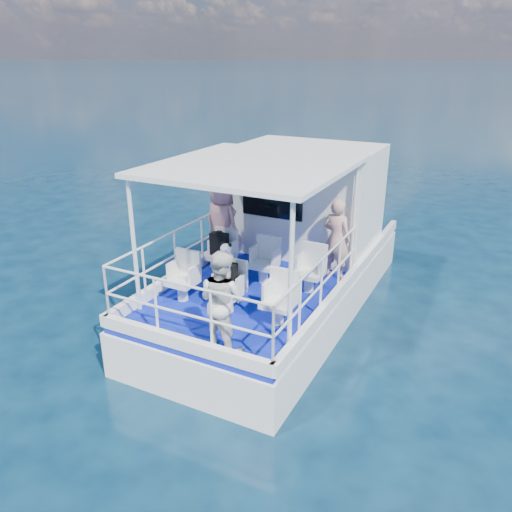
{
  "coord_description": "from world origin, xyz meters",
  "views": [
    {
      "loc": [
        3.73,
        -7.39,
        4.79
      ],
      "look_at": [
        0.15,
        -0.4,
        1.65
      ],
      "focal_mm": 35.0,
      "sensor_mm": 36.0,
      "label": 1
    }
  ],
  "objects": [
    {
      "name": "seat_port_aft",
      "position": [
        -0.9,
        -1.1,
        1.09
      ],
      "size": [
        0.48,
        0.46,
        0.38
      ],
      "primitive_type": "cube",
      "color": "silver",
      "rests_on": "deck"
    },
    {
      "name": "cabin",
      "position": [
        0.0,
        2.3,
        2.0
      ],
      "size": [
        2.85,
        2.0,
        2.2
      ],
      "primitive_type": "cube",
      "color": "white",
      "rests_on": "deck"
    },
    {
      "name": "hull",
      "position": [
        0.0,
        1.0,
        0.0
      ],
      "size": [
        3.0,
        7.0,
        1.6
      ],
      "primitive_type": "cube",
      "color": "white",
      "rests_on": "ground"
    },
    {
      "name": "deck",
      "position": [
        0.0,
        1.0,
        0.85
      ],
      "size": [
        2.9,
        6.9,
        0.1
      ],
      "primitive_type": "cube",
      "color": "#0A168F",
      "rests_on": "hull"
    },
    {
      "name": "passenger_port_fwd",
      "position": [
        -1.15,
        0.66,
        1.75
      ],
      "size": [
        0.72,
        0.59,
        1.69
      ],
      "primitive_type": "imported",
      "rotation": [
        0.0,
        0.0,
        2.91
      ],
      "color": "tan",
      "rests_on": "deck"
    },
    {
      "name": "seat_stbd_fwd",
      "position": [
        0.9,
        0.2,
        1.09
      ],
      "size": [
        0.48,
        0.46,
        0.38
      ],
      "primitive_type": "cube",
      "color": "silver",
      "rests_on": "deck"
    },
    {
      "name": "panda",
      "position": [
        0.01,
        -1.13,
        1.94
      ],
      "size": [
        0.22,
        0.18,
        0.34
      ],
      "primitive_type": null,
      "color": "white",
      "rests_on": "backpack_center"
    },
    {
      "name": "backpack_center",
      "position": [
        0.01,
        -1.15,
        1.53
      ],
      "size": [
        0.33,
        0.18,
        0.49
      ],
      "primitive_type": "cube",
      "color": "black",
      "rests_on": "seat_center_aft"
    },
    {
      "name": "seat_center_aft",
      "position": [
        0.0,
        -1.1,
        1.09
      ],
      "size": [
        0.48,
        0.46,
        0.38
      ],
      "primitive_type": "cube",
      "color": "silver",
      "rests_on": "deck"
    },
    {
      "name": "seat_port_fwd",
      "position": [
        -0.9,
        0.2,
        1.09
      ],
      "size": [
        0.48,
        0.46,
        0.38
      ],
      "primitive_type": "cube",
      "color": "silver",
      "rests_on": "deck"
    },
    {
      "name": "canopy",
      "position": [
        0.0,
        -0.2,
        3.14
      ],
      "size": [
        3.0,
        3.2,
        0.08
      ],
      "primitive_type": "cube",
      "color": "white",
      "rests_on": "cabin"
    },
    {
      "name": "seat_center_fwd",
      "position": [
        0.0,
        0.2,
        1.09
      ],
      "size": [
        0.48,
        0.46,
        0.38
      ],
      "primitive_type": "cube",
      "color": "silver",
      "rests_on": "deck"
    },
    {
      "name": "railings",
      "position": [
        0.0,
        -0.58,
        1.4
      ],
      "size": [
        2.84,
        3.59,
        1.0
      ],
      "primitive_type": null,
      "color": "white",
      "rests_on": "deck"
    },
    {
      "name": "passenger_stbd_fwd",
      "position": [
        1.1,
        1.02,
        1.67
      ],
      "size": [
        0.61,
        0.45,
        1.53
      ],
      "primitive_type": "imported",
      "rotation": [
        0.0,
        0.0,
        2.99
      ],
      "color": "tan",
      "rests_on": "deck"
    },
    {
      "name": "passenger_stbd_aft",
      "position": [
        0.47,
        -2.06,
        1.64
      ],
      "size": [
        0.81,
        0.69,
        1.47
      ],
      "primitive_type": "imported",
      "rotation": [
        0.0,
        0.0,
        2.93
      ],
      "color": "silver",
      "rests_on": "deck"
    },
    {
      "name": "compact_camera",
      "position": [
        -0.91,
        0.17,
        1.74
      ],
      "size": [
        0.1,
        0.06,
        0.06
      ],
      "primitive_type": "cube",
      "color": "black",
      "rests_on": "backpack_port"
    },
    {
      "name": "seat_stbd_aft",
      "position": [
        0.9,
        -1.1,
        1.09
      ],
      "size": [
        0.48,
        0.46,
        0.38
      ],
      "primitive_type": "cube",
      "color": "silver",
      "rests_on": "deck"
    },
    {
      "name": "backpack_port",
      "position": [
        -0.93,
        0.18,
        1.49
      ],
      "size": [
        0.33,
        0.18,
        0.43
      ],
      "primitive_type": "cube",
      "color": "black",
      "rests_on": "seat_port_fwd"
    },
    {
      "name": "ground",
      "position": [
        0.0,
        0.0,
        0.0
      ],
      "size": [
        2000.0,
        2000.0,
        0.0
      ],
      "primitive_type": "plane",
      "color": "#061D32",
      "rests_on": "ground"
    },
    {
      "name": "canopy_posts",
      "position": [
        0.0,
        -0.25,
        2.0
      ],
      "size": [
        2.77,
        2.97,
        2.2
      ],
      "color": "white",
      "rests_on": "deck"
    }
  ]
}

